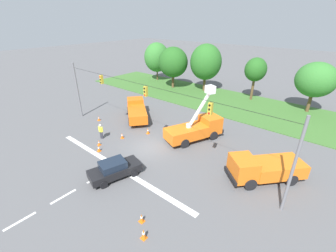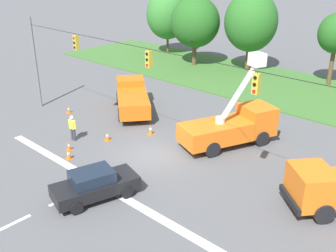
% 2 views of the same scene
% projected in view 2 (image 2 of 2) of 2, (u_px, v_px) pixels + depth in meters
% --- Properties ---
extents(ground_plane, '(200.00, 200.00, 0.00)m').
position_uv_depth(ground_plane, '(153.00, 155.00, 24.34)').
color(ground_plane, '#565659').
extents(grass_verge, '(56.00, 12.00, 0.10)m').
position_uv_depth(grass_verge, '(289.00, 89.00, 36.48)').
color(grass_verge, '#3D6B2D').
rests_on(grass_verge, ground).
extents(lane_markings, '(17.60, 15.25, 0.01)m').
position_uv_depth(lane_markings, '(75.00, 193.00, 20.40)').
color(lane_markings, silver).
rests_on(lane_markings, ground).
extents(signal_gantry, '(26.20, 0.33, 7.20)m').
position_uv_depth(signal_gantry, '(151.00, 87.00, 22.63)').
color(signal_gantry, slate).
rests_on(signal_gantry, ground).
extents(tree_far_west, '(5.20, 5.18, 7.77)m').
position_uv_depth(tree_far_west, '(168.00, 15.00, 48.15)').
color(tree_far_west, brown).
rests_on(tree_far_west, ground).
extents(tree_west, '(5.52, 5.12, 7.57)m').
position_uv_depth(tree_west, '(195.00, 22.00, 42.69)').
color(tree_west, brown).
rests_on(tree_west, ground).
extents(tree_centre, '(5.53, 5.35, 8.30)m').
position_uv_depth(tree_centre, '(251.00, 22.00, 40.45)').
color(tree_centre, brown).
rests_on(tree_centre, ground).
extents(utility_truck_bucket_lift, '(4.55, 6.87, 5.89)m').
position_uv_depth(utility_truck_bucket_lift, '(233.00, 125.00, 25.32)').
color(utility_truck_bucket_lift, orange).
rests_on(utility_truck_bucket_lift, ground).
extents(utility_truck_support_far, '(6.44, 5.79, 2.16)m').
position_uv_depth(utility_truck_support_far, '(132.00, 98.00, 30.94)').
color(utility_truck_support_far, orange).
rests_on(utility_truck_support_far, ground).
extents(sedan_black, '(2.88, 4.62, 1.56)m').
position_uv_depth(sedan_black, '(95.00, 184.00, 19.76)').
color(sedan_black, black).
rests_on(sedan_black, ground).
extents(road_worker, '(0.64, 0.30, 1.77)m').
position_uv_depth(road_worker, '(72.00, 126.00, 25.97)').
color(road_worker, '#383842').
rests_on(road_worker, ground).
extents(traffic_cone_foreground_left, '(0.36, 0.36, 0.66)m').
position_uv_depth(traffic_cone_foreground_left, '(107.00, 136.00, 26.19)').
color(traffic_cone_foreground_left, orange).
rests_on(traffic_cone_foreground_left, ground).
extents(traffic_cone_foreground_right, '(0.36, 0.36, 0.74)m').
position_uv_depth(traffic_cone_foreground_right, '(151.00, 130.00, 27.07)').
color(traffic_cone_foreground_right, orange).
rests_on(traffic_cone_foreground_right, ground).
extents(traffic_cone_mid_left, '(0.36, 0.36, 0.60)m').
position_uv_depth(traffic_cone_mid_left, '(69.00, 146.00, 24.89)').
color(traffic_cone_mid_left, orange).
rests_on(traffic_cone_mid_left, ground).
extents(traffic_cone_mid_right, '(0.36, 0.36, 0.70)m').
position_uv_depth(traffic_cone_mid_right, '(69.00, 154.00, 23.75)').
color(traffic_cone_mid_right, orange).
rests_on(traffic_cone_mid_right, ground).
extents(traffic_cone_near_bucket, '(0.36, 0.36, 0.61)m').
position_uv_depth(traffic_cone_near_bucket, '(69.00, 110.00, 30.83)').
color(traffic_cone_near_bucket, orange).
rests_on(traffic_cone_near_bucket, ground).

